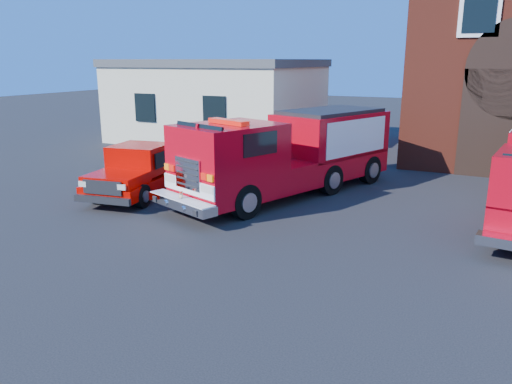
% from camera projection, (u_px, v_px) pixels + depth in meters
% --- Properties ---
extents(ground, '(100.00, 100.00, 0.00)m').
position_uv_depth(ground, '(276.00, 229.00, 13.11)').
color(ground, black).
rests_on(ground, ground).
extents(side_building, '(10.20, 8.20, 4.35)m').
position_uv_depth(side_building, '(219.00, 99.00, 27.63)').
color(side_building, beige).
rests_on(side_building, ground).
extents(fire_engine, '(5.34, 8.94, 2.67)m').
position_uv_depth(fire_engine, '(290.00, 153.00, 16.27)').
color(fire_engine, black).
rests_on(fire_engine, ground).
extents(pickup_truck, '(2.51, 5.26, 1.65)m').
position_uv_depth(pickup_truck, '(145.00, 170.00, 16.57)').
color(pickup_truck, black).
rests_on(pickup_truck, ground).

